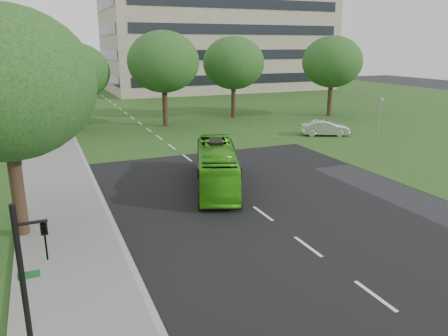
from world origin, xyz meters
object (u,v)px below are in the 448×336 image
at_px(tree_park_d, 234,63).
at_px(tree_park_b, 76,72).
at_px(tree_side_near, 3,84).
at_px(tree_park_e, 332,62).
at_px(traffic_light, 30,285).
at_px(tree_park_c, 163,62).
at_px(office_building, 218,20).
at_px(sedan, 325,128).
at_px(bus, 217,166).
at_px(camera_pole, 379,115).

bearing_deg(tree_park_d, tree_park_b, -177.39).
relative_size(tree_park_d, tree_side_near, 0.93).
height_order(tree_park_e, traffic_light, tree_park_e).
distance_m(tree_park_c, tree_park_e, 19.59).
bearing_deg(office_building, tree_park_e, -90.40).
distance_m(tree_park_b, traffic_light, 35.20).
bearing_deg(tree_side_near, sedan, 27.70).
distance_m(tree_park_d, bus, 25.74).
bearing_deg(tree_park_d, traffic_light, -120.53).
bearing_deg(office_building, sedan, -99.61).
bearing_deg(sedan, tree_park_e, -13.20).
bearing_deg(bus, tree_side_near, -143.43).
bearing_deg(sedan, tree_side_near, 142.16).
relative_size(tree_park_c, tree_side_near, 0.98).
bearing_deg(traffic_light, camera_pole, 35.68).
height_order(tree_park_e, sedan, tree_park_e).
relative_size(tree_park_c, sedan, 2.23).
bearing_deg(tree_park_b, bus, -75.61).
bearing_deg(bus, tree_park_e, 61.02).
distance_m(tree_park_d, camera_pole, 18.72).
relative_size(tree_park_d, bus, 1.03).
distance_m(tree_side_near, traffic_light, 10.47).
bearing_deg(traffic_light, office_building, 65.89).
distance_m(sedan, camera_pole, 5.58).
bearing_deg(tree_park_e, office_building, 89.60).
relative_size(office_building, sedan, 9.42).
bearing_deg(bus, tree_park_d, 83.27).
xyz_separation_m(tree_park_c, traffic_light, (-12.42, -33.51, -3.63)).
bearing_deg(tree_park_d, camera_pole, -73.32).
bearing_deg(sedan, office_building, 14.85).
bearing_deg(tree_park_c, tree_side_near, -118.77).
xyz_separation_m(tree_park_b, camera_pole, (22.09, -16.84, -3.06)).
xyz_separation_m(tree_park_b, tree_park_d, (16.81, 0.77, 0.52)).
relative_size(tree_park_b, tree_side_near, 0.86).
bearing_deg(tree_park_b, sedan, -30.09).
bearing_deg(tree_park_c, sedan, -40.75).
bearing_deg(tree_park_d, tree_park_c, -166.25).
xyz_separation_m(tree_park_e, traffic_light, (-31.98, -32.54, -3.38)).
height_order(tree_park_d, camera_pole, tree_park_d).
bearing_deg(tree_park_c, office_building, 60.10).
xyz_separation_m(office_building, tree_park_b, (-28.05, -33.12, -6.91)).
relative_size(bus, traffic_light, 1.84).
xyz_separation_m(office_building, tree_park_c, (-19.81, -34.45, -6.06)).
relative_size(tree_park_b, tree_park_e, 0.91).
bearing_deg(tree_park_c, traffic_light, -110.34).
bearing_deg(bus, tree_park_c, 102.30).
bearing_deg(bus, office_building, 87.38).
distance_m(office_building, camera_pole, 51.29).
relative_size(sedan, traffic_light, 0.89).
height_order(tree_park_c, tree_park_d, tree_park_c).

